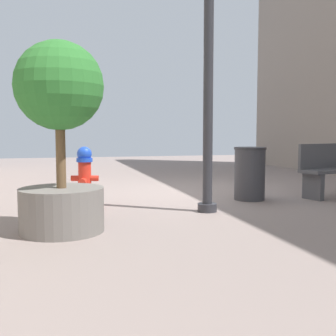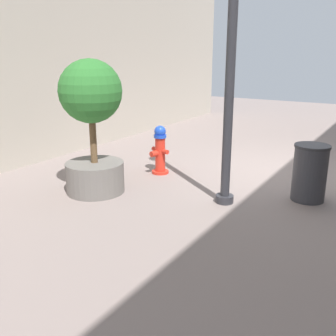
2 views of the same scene
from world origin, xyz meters
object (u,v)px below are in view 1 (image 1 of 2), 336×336
at_px(bench_near, 333,170).
at_px(trash_bin, 250,173).
at_px(planter_tree, 60,126).
at_px(street_lamp, 209,16).
at_px(fire_hydrant, 85,177).

bearing_deg(bench_near, trash_bin, -2.73).
relative_size(bench_near, planter_tree, 0.68).
xyz_separation_m(planter_tree, street_lamp, (-2.06, -0.70, 1.55)).
xyz_separation_m(fire_hydrant, bench_near, (-4.37, 0.01, 0.01)).
distance_m(planter_tree, trash_bin, 3.56).
height_order(street_lamp, trash_bin, street_lamp).
distance_m(fire_hydrant, planter_tree, 1.67).
bearing_deg(fire_hydrant, street_lamp, 156.31).
bearing_deg(street_lamp, fire_hydrant, -23.69).
bearing_deg(planter_tree, bench_near, -163.11).
height_order(bench_near, street_lamp, street_lamp).
height_order(planter_tree, trash_bin, planter_tree).
relative_size(planter_tree, trash_bin, 2.42).
height_order(fire_hydrant, trash_bin, fire_hydrant).
xyz_separation_m(fire_hydrant, trash_bin, (-2.77, -0.07, -0.02)).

